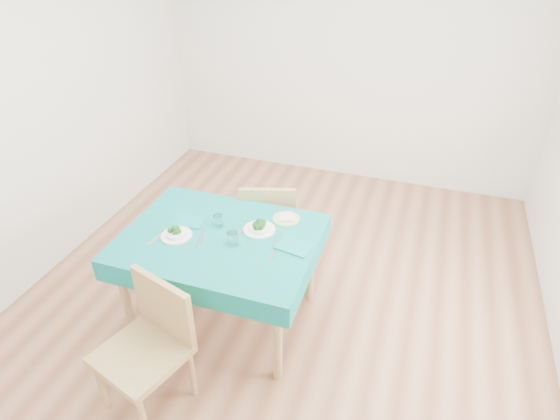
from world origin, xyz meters
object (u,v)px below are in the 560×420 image
(chair_near, at_px, (137,336))
(bowl_far, at_px, (259,226))
(bowl_near, at_px, (176,232))
(chair_far, at_px, (269,209))
(side_plate, at_px, (286,219))
(table, at_px, (223,279))

(chair_near, bearing_deg, bowl_far, 85.87)
(bowl_near, bearing_deg, chair_far, 66.48)
(chair_far, distance_m, side_plate, 0.54)
(chair_far, bearing_deg, table, 65.47)
(table, xyz_separation_m, bowl_near, (-0.28, -0.09, 0.41))
(table, xyz_separation_m, side_plate, (0.37, 0.34, 0.38))
(table, bearing_deg, chair_far, 83.28)
(bowl_far, bearing_deg, bowl_near, -154.28)
(bowl_near, relative_size, side_plate, 1.11)
(chair_far, bearing_deg, bowl_far, 85.96)
(chair_near, distance_m, bowl_near, 0.76)
(table, relative_size, bowl_near, 6.19)
(side_plate, bearing_deg, chair_far, 124.75)
(table, height_order, chair_near, chair_near)
(chair_far, height_order, bowl_near, chair_far)
(table, bearing_deg, bowl_far, 33.32)
(bowl_near, xyz_separation_m, bowl_far, (0.51, 0.25, 0.00))
(chair_near, height_order, bowl_far, chair_near)
(chair_near, bearing_deg, bowl_near, 117.28)
(chair_far, xyz_separation_m, bowl_near, (-0.36, -0.84, 0.24))
(table, bearing_deg, bowl_near, -161.54)
(bowl_far, height_order, side_plate, bowl_far)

